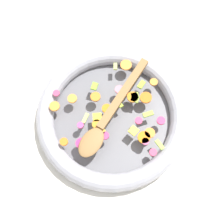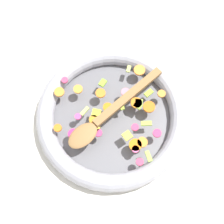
{
  "view_description": "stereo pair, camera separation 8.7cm",
  "coord_description": "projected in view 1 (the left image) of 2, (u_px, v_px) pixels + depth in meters",
  "views": [
    {
      "loc": [
        -0.27,
        -0.16,
        0.86
      ],
      "look_at": [
        0.0,
        0.0,
        0.05
      ],
      "focal_mm": 50.0,
      "sensor_mm": 36.0,
      "label": 1
    },
    {
      "loc": [
        -0.21,
        -0.23,
        0.86
      ],
      "look_at": [
        0.0,
        0.0,
        0.05
      ],
      "focal_mm": 50.0,
      "sensor_mm": 36.0,
      "label": 2
    }
  ],
  "objects": [
    {
      "name": "chopped_vegetables",
      "position": [
        116.0,
        112.0,
        0.87
      ],
      "size": [
        0.32,
        0.35,
        0.01
      ],
      "color": "orange",
      "rests_on": "skillet"
    },
    {
      "name": "wooden_spoon",
      "position": [
        108.0,
        116.0,
        0.85
      ],
      "size": [
        0.34,
        0.06,
        0.01
      ],
      "color": "olive",
      "rests_on": "chopped_vegetables"
    },
    {
      "name": "ground_plane",
      "position": [
        112.0,
        118.0,
        0.92
      ],
      "size": [
        4.0,
        4.0,
        0.0
      ],
      "primitive_type": "plane",
      "color": "silver"
    },
    {
      "name": "skillet",
      "position": [
        112.0,
        115.0,
        0.9
      ],
      "size": [
        0.43,
        0.43,
        0.05
      ],
      "color": "slate",
      "rests_on": "ground_plane"
    }
  ]
}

